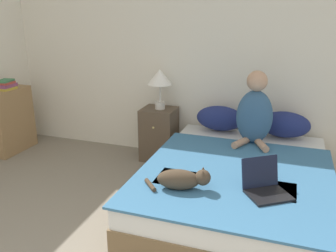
{
  "coord_description": "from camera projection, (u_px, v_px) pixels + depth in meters",
  "views": [
    {
      "loc": [
        0.97,
        -0.49,
        1.78
      ],
      "look_at": [
        -0.0,
        2.33,
        0.8
      ],
      "focal_mm": 38.0,
      "sensor_mm": 36.0,
      "label": 1
    }
  ],
  "objects": [
    {
      "name": "wall_back",
      "position": [
        204.0,
        54.0,
        4.14
      ],
      "size": [
        6.03,
        0.05,
        2.55
      ],
      "color": "silver",
      "rests_on": "ground_plane"
    },
    {
      "name": "bed",
      "position": [
        237.0,
        187.0,
        3.27
      ],
      "size": [
        1.62,
        2.1,
        0.45
      ],
      "color": "brown",
      "rests_on": "ground_plane"
    },
    {
      "name": "pillow_near",
      "position": [
        220.0,
        118.0,
        4.07
      ],
      "size": [
        0.54,
        0.27,
        0.28
      ],
      "color": "navy",
      "rests_on": "bed"
    },
    {
      "name": "pillow_far",
      "position": [
        284.0,
        125.0,
        3.85
      ],
      "size": [
        0.54,
        0.27,
        0.28
      ],
      "color": "navy",
      "rests_on": "bed"
    },
    {
      "name": "person_sitting",
      "position": [
        255.0,
        112.0,
        3.62
      ],
      "size": [
        0.37,
        0.36,
        0.76
      ],
      "color": "#33567A",
      "rests_on": "bed"
    },
    {
      "name": "cat_tabby",
      "position": [
        183.0,
        179.0,
        2.74
      ],
      "size": [
        0.54,
        0.24,
        0.18
      ],
      "rotation": [
        0.0,
        0.0,
        0.21
      ],
      "color": "#473828",
      "rests_on": "bed"
    },
    {
      "name": "laptop_open",
      "position": [
        265.0,
        187.0,
        2.69
      ],
      "size": [
        0.42,
        0.42,
        0.25
      ],
      "rotation": [
        0.0,
        0.0,
        0.61
      ],
      "color": "black",
      "rests_on": "bed"
    },
    {
      "name": "nightstand",
      "position": [
        159.0,
        134.0,
        4.35
      ],
      "size": [
        0.4,
        0.39,
        0.64
      ],
      "color": "brown",
      "rests_on": "ground_plane"
    },
    {
      "name": "table_lamp",
      "position": [
        160.0,
        79.0,
        4.13
      ],
      "size": [
        0.29,
        0.29,
        0.47
      ],
      "color": "beige",
      "rests_on": "nightstand"
    },
    {
      "name": "bookshelf",
      "position": [
        11.0,
        121.0,
        4.57
      ],
      "size": [
        0.24,
        0.61,
        0.82
      ],
      "color": "#99754C",
      "rests_on": "ground_plane"
    },
    {
      "name": "book_stack_top",
      "position": [
        6.0,
        85.0,
        4.42
      ],
      "size": [
        0.19,
        0.24,
        0.12
      ],
      "color": "gold",
      "rests_on": "bookshelf"
    }
  ]
}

